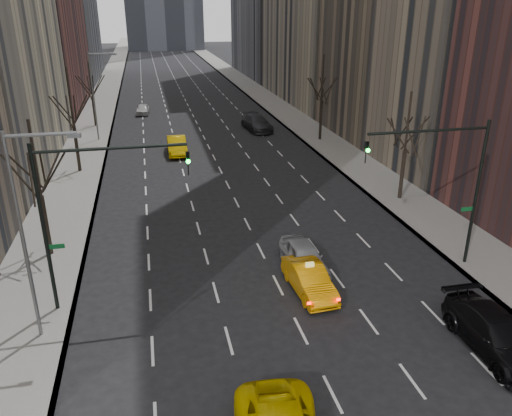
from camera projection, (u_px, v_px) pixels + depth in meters
sidewalk_left at (103, 100)px, 75.85m from camera, size 4.50×320.00×0.15m
sidewalk_right at (260, 95)px, 80.72m from camera, size 4.50×320.00×0.15m
tree_lw_b at (41, 196)px, 27.48m from camera, size 3.36×3.50×7.82m
tree_lw_c at (74, 126)px, 41.84m from camera, size 3.36×3.50×8.74m
tree_lw_d at (92, 97)px, 58.30m from camera, size 3.36×3.50×7.36m
tree_rw_b at (405, 151)px, 35.87m from camera, size 3.36×3.50×7.82m
tree_rw_c at (322, 103)px, 52.03m from camera, size 3.36×3.50×8.74m
traffic_mast_left at (80, 200)px, 21.96m from camera, size 6.69×0.39×8.00m
traffic_mast_right at (451, 173)px, 25.57m from camera, size 6.69×0.39×8.00m
streetlight_near at (29, 218)px, 19.76m from camera, size 2.83×0.22×9.00m
streetlight_far at (96, 87)px, 51.42m from camera, size 2.83×0.22×9.00m
taxi_sedan at (309, 279)px, 24.96m from camera, size 1.82×4.49×1.45m
silver_sedan_ahead at (304, 257)px, 27.11m from camera, size 1.97×4.56×1.53m
parked_suv_black at (496, 334)px, 20.68m from camera, size 2.30×5.60×1.62m
far_taxi at (177, 145)px, 48.44m from camera, size 1.79×5.05×1.66m
far_suv_grey at (257, 123)px, 57.63m from camera, size 3.11×6.15×1.71m
far_car_white at (143, 109)px, 66.18m from camera, size 1.92×4.06×1.34m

